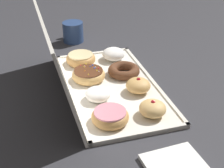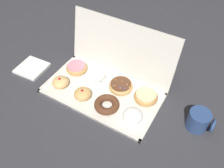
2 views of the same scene
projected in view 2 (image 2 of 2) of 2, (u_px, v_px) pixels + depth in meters
The scene contains 13 objects.
ground_plane at pixel (102, 94), 1.15m from camera, with size 3.00×3.00×0.00m, color #333338.
donut_box at pixel (102, 93), 1.14m from camera, with size 0.57×0.30×0.01m.
box_lid_open at pixel (121, 50), 1.15m from camera, with size 0.57×0.30×0.01m, color silver.
jelly_filled_donut_0 at pixel (60, 82), 1.15m from camera, with size 0.08×0.08×0.05m.
jelly_filled_donut_1 at pixel (83, 94), 1.10m from camera, with size 0.08×0.08×0.05m.
chocolate_cake_ring_donut_2 at pixel (107, 105), 1.07m from camera, with size 0.12×0.12×0.03m.
powdered_filled_donut_3 at pixel (133, 116), 1.01m from camera, with size 0.09×0.09×0.05m.
pink_frosted_donut_4 at pixel (77, 68), 1.23m from camera, with size 0.11×0.11×0.04m.
powdered_filled_donut_5 at pixel (97, 76), 1.19m from camera, with size 0.08×0.08×0.04m.
sprinkle_donut_6 at pixel (121, 86), 1.14m from camera, with size 0.12×0.12×0.04m.
glazed_ring_donut_7 at pixel (146, 97), 1.09m from camera, with size 0.11×0.11×0.04m.
coffee_mug at pixel (199, 120), 0.98m from camera, with size 0.11×0.09×0.09m.
napkin_stack at pixel (32, 68), 1.27m from camera, with size 0.15×0.15×0.01m, color white.
Camera 2 is at (0.42, -0.62, 0.87)m, focal length 37.21 mm.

